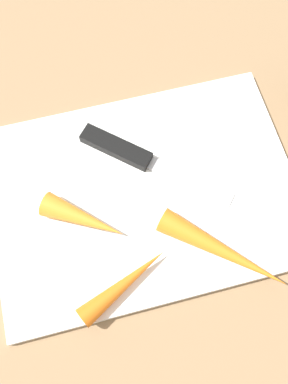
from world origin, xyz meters
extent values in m
plane|color=#8C6D4C|center=(0.00, 0.00, 0.00)|extent=(1.40, 1.40, 0.00)
cube|color=white|center=(0.00, 0.00, 0.01)|extent=(0.36, 0.26, 0.01)
cube|color=#B7B7BC|center=(0.06, 0.00, 0.01)|extent=(0.09, 0.09, 0.00)
cube|color=black|center=(-0.02, 0.06, 0.02)|extent=(0.08, 0.08, 0.01)
cone|color=orange|center=(-0.07, -0.02, 0.03)|extent=(0.09, 0.08, 0.03)
cone|color=orange|center=(-0.05, -0.10, 0.02)|extent=(0.11, 0.07, 0.02)
cone|color=orange|center=(0.06, -0.09, 0.03)|extent=(0.13, 0.12, 0.03)
camera|label=1|loc=(-0.05, -0.18, 0.49)|focal=40.41mm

